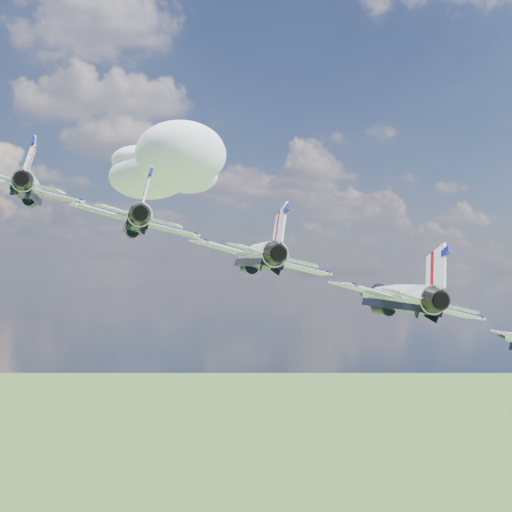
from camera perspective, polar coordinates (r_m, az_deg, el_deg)
name	(u,v)px	position (r m, az deg, el deg)	size (l,w,h in m)	color
cloud_far	(159,169)	(289.55, -7.75, 6.94)	(54.49, 42.81, 21.41)	white
jet_0	(31,189)	(78.86, -17.59, 5.10)	(11.92, 17.65, 5.27)	white
jet_1	(136,221)	(71.35, -9.59, 2.82)	(11.92, 17.65, 5.27)	white
jet_2	(256,256)	(65.66, 0.00, 0.00)	(11.92, 17.65, 5.27)	white
jet_3	(394,297)	(62.29, 11.00, -3.23)	(11.92, 17.65, 5.27)	white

